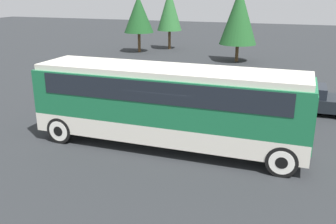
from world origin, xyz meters
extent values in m
plane|color=#26282B|center=(0.00, 0.00, 0.00)|extent=(120.00, 120.00, 0.00)
cube|color=silver|center=(0.00, 0.00, 0.82)|extent=(10.45, 2.43, 0.74)
cube|color=#19663D|center=(0.00, 0.00, 2.06)|extent=(10.45, 2.43, 1.74)
cube|color=black|center=(0.00, 0.00, 2.49)|extent=(9.20, 2.47, 0.78)
cube|color=beige|center=(0.00, 0.00, 3.04)|extent=(10.24, 2.24, 0.22)
cube|color=#19663D|center=(5.08, 0.00, 1.82)|extent=(0.36, 2.33, 1.98)
cylinder|color=black|center=(4.37, -1.11, 0.53)|extent=(1.07, 0.28, 1.07)
cylinder|color=silver|center=(4.37, -1.11, 0.53)|extent=(0.83, 0.30, 0.83)
cylinder|color=black|center=(4.37, -1.11, 0.53)|extent=(0.41, 0.32, 0.41)
cylinder|color=black|center=(4.37, 1.11, 0.53)|extent=(1.07, 0.28, 1.07)
cylinder|color=silver|center=(4.37, 1.11, 0.53)|extent=(0.83, 0.30, 0.83)
cylinder|color=black|center=(4.37, 1.11, 0.53)|extent=(0.41, 0.32, 0.41)
cylinder|color=black|center=(-4.21, -1.11, 0.53)|extent=(1.07, 0.28, 1.07)
cylinder|color=silver|center=(-4.21, -1.11, 0.53)|extent=(0.83, 0.30, 0.83)
cylinder|color=black|center=(-4.21, -1.11, 0.53)|extent=(0.41, 0.32, 0.41)
cylinder|color=black|center=(-4.21, 1.11, 0.53)|extent=(1.07, 0.28, 1.07)
cylinder|color=silver|center=(-4.21, 1.11, 0.53)|extent=(0.83, 0.30, 0.83)
cylinder|color=black|center=(-4.21, 1.11, 0.53)|extent=(0.41, 0.32, 0.41)
cube|color=black|center=(4.98, 6.58, 0.55)|extent=(4.61, 1.89, 0.62)
cube|color=black|center=(4.79, 6.58, 1.11)|extent=(2.40, 1.71, 0.51)
cylinder|color=black|center=(3.11, 5.72, 0.32)|extent=(0.64, 0.22, 0.64)
cylinder|color=black|center=(3.11, 5.72, 0.32)|extent=(0.24, 0.26, 0.24)
cylinder|color=black|center=(3.11, 7.44, 0.32)|extent=(0.64, 0.22, 0.64)
cylinder|color=black|center=(3.11, 7.44, 0.32)|extent=(0.24, 0.26, 0.24)
cube|color=silver|center=(-0.72, 6.81, 0.56)|extent=(4.18, 1.75, 0.65)
cube|color=black|center=(-0.88, 6.81, 1.17)|extent=(2.17, 1.57, 0.58)
cylinder|color=black|center=(0.94, 6.02, 0.31)|extent=(0.62, 0.22, 0.62)
cylinder|color=black|center=(0.94, 6.02, 0.31)|extent=(0.24, 0.26, 0.24)
cylinder|color=black|center=(0.94, 7.59, 0.31)|extent=(0.62, 0.22, 0.62)
cylinder|color=black|center=(0.94, 7.59, 0.31)|extent=(0.24, 0.26, 0.24)
cylinder|color=black|center=(-2.37, 6.02, 0.31)|extent=(0.62, 0.22, 0.62)
cylinder|color=black|center=(-2.37, 6.02, 0.31)|extent=(0.24, 0.26, 0.24)
cylinder|color=black|center=(-2.37, 7.59, 0.31)|extent=(0.62, 0.22, 0.62)
cylinder|color=black|center=(-2.37, 7.59, 0.31)|extent=(0.24, 0.26, 0.24)
cylinder|color=brown|center=(-8.48, 24.34, 0.96)|extent=(0.28, 0.28, 1.92)
cone|color=#28602D|center=(-8.48, 24.34, 4.04)|extent=(2.52, 2.52, 4.24)
cylinder|color=brown|center=(-0.60, 19.44, 0.75)|extent=(0.28, 0.28, 1.49)
cone|color=#1E5123|center=(-0.60, 19.44, 3.85)|extent=(3.14, 3.14, 4.72)
cylinder|color=brown|center=(-10.63, 21.39, 0.96)|extent=(0.28, 0.28, 1.93)
cone|color=#19471E|center=(-10.63, 21.39, 3.69)|extent=(2.88, 2.88, 3.54)
camera|label=1|loc=(4.59, -12.91, 5.89)|focal=40.00mm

